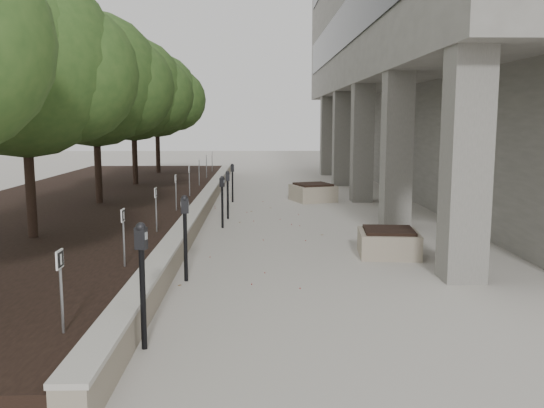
{
  "coord_description": "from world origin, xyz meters",
  "views": [
    {
      "loc": [
        -0.14,
        -8.77,
        2.77
      ],
      "look_at": [
        0.17,
        4.68,
        0.82
      ],
      "focal_mm": 38.1,
      "sensor_mm": 36.0,
      "label": 1
    }
  ],
  "objects": [
    {
      "name": "parking_sign_2",
      "position": [
        -2.35,
        0.5,
        0.88
      ],
      "size": [
        0.04,
        0.22,
        0.96
      ],
      "primitive_type": null,
      "color": "black",
      "rests_on": "planting_bed"
    },
    {
      "name": "planter_front",
      "position": [
        2.54,
        2.87,
        0.28
      ],
      "size": [
        1.31,
        1.31,
        0.56
      ],
      "primitive_type": null,
      "rotation": [
        0.0,
        0.0,
        -0.1
      ],
      "color": "tan",
      "rests_on": "ground"
    },
    {
      "name": "parking_meter_5",
      "position": [
        -1.05,
        10.87,
        0.66
      ],
      "size": [
        0.14,
        0.11,
        1.33
      ],
      "primitive_type": null,
      "rotation": [
        0.0,
        0.0,
        -0.14
      ],
      "color": "black",
      "rests_on": "ground"
    },
    {
      "name": "parking_sign_6",
      "position": [
        -2.35,
        12.5,
        0.88
      ],
      "size": [
        0.04,
        0.22,
        0.96
      ],
      "primitive_type": null,
      "color": "black",
      "rests_on": "planting_bed"
    },
    {
      "name": "crabapple_tree_4",
      "position": [
        -4.8,
        13.0,
        3.12
      ],
      "size": [
        4.6,
        4.0,
        5.44
      ],
      "primitive_type": null,
      "color": "#2D4F1E",
      "rests_on": "planting_bed"
    },
    {
      "name": "retaining_wall",
      "position": [
        -1.82,
        9.0,
        0.25
      ],
      "size": [
        0.39,
        26.0,
        0.5
      ],
      "primitive_type": null,
      "color": "tan",
      "rests_on": "ground"
    },
    {
      "name": "parking_meter_4",
      "position": [
        -1.03,
        7.46,
        0.69
      ],
      "size": [
        0.14,
        0.1,
        1.37
      ],
      "primitive_type": null,
      "rotation": [
        0.0,
        0.0,
        0.05
      ],
      "color": "black",
      "rests_on": "ground"
    },
    {
      "name": "crabapple_tree_2",
      "position": [
        -4.8,
        3.0,
        3.12
      ],
      "size": [
        4.6,
        4.0,
        5.44
      ],
      "primitive_type": null,
      "color": "#2D4F1E",
      "rests_on": "planting_bed"
    },
    {
      "name": "parking_sign_1",
      "position": [
        -2.35,
        -2.5,
        0.88
      ],
      "size": [
        0.04,
        0.22,
        0.96
      ],
      "primitive_type": null,
      "color": "black",
      "rests_on": "planting_bed"
    },
    {
      "name": "parking_sign_4",
      "position": [
        -2.35,
        6.5,
        0.88
      ],
      "size": [
        0.04,
        0.22,
        0.96
      ],
      "primitive_type": null,
      "color": "black",
      "rests_on": "planting_bed"
    },
    {
      "name": "berry_scatter",
      "position": [
        -0.1,
        5.0,
        0.01
      ],
      "size": [
        3.3,
        14.1,
        0.02
      ],
      "primitive_type": null,
      "color": "#98120B",
      "rests_on": "ground"
    },
    {
      "name": "parking_meter_2",
      "position": [
        -1.42,
        1.02,
        0.76
      ],
      "size": [
        0.17,
        0.14,
        1.51
      ],
      "primitive_type": null,
      "rotation": [
        0.0,
        0.0,
        0.24
      ],
      "color": "black",
      "rests_on": "ground"
    },
    {
      "name": "crabapple_tree_5",
      "position": [
        -4.8,
        18.0,
        3.12
      ],
      "size": [
        4.6,
        4.0,
        5.44
      ],
      "primitive_type": null,
      "color": "#2D4F1E",
      "rests_on": "planting_bed"
    },
    {
      "name": "parking_sign_8",
      "position": [
        -2.35,
        18.5,
        0.88
      ],
      "size": [
        0.04,
        0.22,
        0.96
      ],
      "primitive_type": null,
      "color": "black",
      "rests_on": "planting_bed"
    },
    {
      "name": "ground",
      "position": [
        0.0,
        0.0,
        0.0
      ],
      "size": [
        90.0,
        90.0,
        0.0
      ],
      "primitive_type": "plane",
      "color": "#B1ACA2",
      "rests_on": "ground"
    },
    {
      "name": "parking_sign_7",
      "position": [
        -2.35,
        15.5,
        0.88
      ],
      "size": [
        0.04,
        0.22,
        0.96
      ],
      "primitive_type": null,
      "color": "black",
      "rests_on": "planting_bed"
    },
    {
      "name": "parking_sign_3",
      "position": [
        -2.35,
        3.5,
        0.88
      ],
      "size": [
        0.04,
        0.22,
        0.96
      ],
      "primitive_type": null,
      "color": "black",
      "rests_on": "planting_bed"
    },
    {
      "name": "parking_sign_5",
      "position": [
        -2.35,
        9.5,
        0.88
      ],
      "size": [
        0.04,
        0.22,
        0.96
      ],
      "primitive_type": null,
      "color": "black",
      "rests_on": "planting_bed"
    },
    {
      "name": "planting_bed",
      "position": [
        -5.5,
        9.0,
        0.2
      ],
      "size": [
        7.0,
        26.0,
        0.4
      ],
      "primitive_type": "cube",
      "color": "black",
      "rests_on": "ground"
    },
    {
      "name": "crabapple_tree_3",
      "position": [
        -4.8,
        8.0,
        3.12
      ],
      "size": [
        4.6,
        4.0,
        5.44
      ],
      "primitive_type": null,
      "color": "#2D4F1E",
      "rests_on": "planting_bed"
    },
    {
      "name": "parking_meter_1",
      "position": [
        -1.55,
        -2.0,
        0.79
      ],
      "size": [
        0.18,
        0.15,
        1.58
      ],
      "primitive_type": null,
      "rotation": [
        0.0,
        0.0,
        -0.27
      ],
      "color": "black",
      "rests_on": "ground"
    },
    {
      "name": "planter_back",
      "position": [
        1.74,
        11.1,
        0.31
      ],
      "size": [
        1.67,
        1.67,
        0.62
      ],
      "primitive_type": null,
      "rotation": [
        0.0,
        0.0,
        0.33
      ],
      "color": "tan",
      "rests_on": "ground"
    },
    {
      "name": "parking_meter_3",
      "position": [
        -1.09,
        6.04,
        0.68
      ],
      "size": [
        0.16,
        0.14,
        1.37
      ],
      "primitive_type": null,
      "rotation": [
        0.0,
        0.0,
        -0.38
      ],
      "color": "black",
      "rests_on": "ground"
    }
  ]
}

